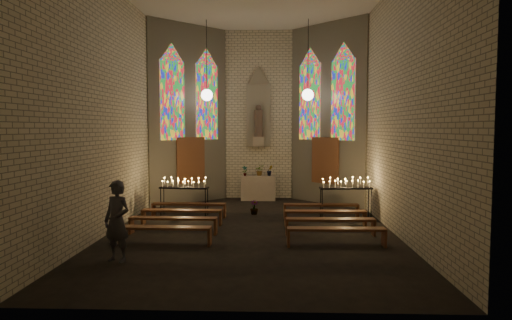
{
  "coord_description": "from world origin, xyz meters",
  "views": [
    {
      "loc": [
        0.6,
        -13.14,
        2.95
      ],
      "look_at": [
        0.06,
        1.25,
        1.95
      ],
      "focal_mm": 32.0,
      "sensor_mm": 36.0,
      "label": 1
    }
  ],
  "objects_px": {
    "altar": "(258,188)",
    "aisle_flower_pot": "(254,207)",
    "votive_stand_right": "(346,185)",
    "votive_stand_left": "(184,185)",
    "visitor": "(117,221)"
  },
  "relations": [
    {
      "from": "aisle_flower_pot",
      "to": "votive_stand_right",
      "type": "height_order",
      "value": "votive_stand_right"
    },
    {
      "from": "votive_stand_left",
      "to": "visitor",
      "type": "distance_m",
      "value": 5.37
    },
    {
      "from": "votive_stand_right",
      "to": "visitor",
      "type": "height_order",
      "value": "visitor"
    },
    {
      "from": "votive_stand_left",
      "to": "visitor",
      "type": "relative_size",
      "value": 0.93
    },
    {
      "from": "altar",
      "to": "aisle_flower_pot",
      "type": "height_order",
      "value": "altar"
    },
    {
      "from": "aisle_flower_pot",
      "to": "altar",
      "type": "bearing_deg",
      "value": 89.29
    },
    {
      "from": "altar",
      "to": "votive_stand_right",
      "type": "xyz_separation_m",
      "value": [
        3.0,
        -3.62,
        0.58
      ]
    },
    {
      "from": "altar",
      "to": "votive_stand_right",
      "type": "bearing_deg",
      "value": -50.37
    },
    {
      "from": "votive_stand_left",
      "to": "altar",
      "type": "bearing_deg",
      "value": 60.86
    },
    {
      "from": "altar",
      "to": "votive_stand_left",
      "type": "relative_size",
      "value": 0.83
    },
    {
      "from": "altar",
      "to": "votive_stand_right",
      "type": "height_order",
      "value": "votive_stand_right"
    },
    {
      "from": "votive_stand_right",
      "to": "aisle_flower_pot",
      "type": "bearing_deg",
      "value": 167.89
    },
    {
      "from": "altar",
      "to": "votive_stand_left",
      "type": "height_order",
      "value": "votive_stand_left"
    },
    {
      "from": "aisle_flower_pot",
      "to": "votive_stand_right",
      "type": "bearing_deg",
      "value": -8.88
    },
    {
      "from": "aisle_flower_pot",
      "to": "votive_stand_left",
      "type": "relative_size",
      "value": 0.29
    }
  ]
}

